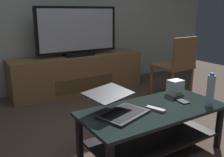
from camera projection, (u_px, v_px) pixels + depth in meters
coffee_table at (153, 123)px, 2.06m from camera, size 1.22×0.57×0.41m
media_cabinet at (79, 73)px, 3.74m from camera, size 1.99×0.47×0.54m
television at (78, 32)px, 3.57m from camera, size 1.23×0.20×0.70m
dining_chair at (177, 64)px, 3.29m from camera, size 0.46×0.46×0.86m
laptop at (117, 105)px, 1.92m from camera, size 0.48×0.50×0.17m
router_box at (175, 87)px, 2.36m from camera, size 0.14×0.11×0.14m
water_bottle_near at (210, 91)px, 2.05m from camera, size 0.06×0.06×0.28m
cell_phone at (182, 101)px, 2.18m from camera, size 0.09×0.15×0.01m
tv_remote at (155, 109)px, 1.99m from camera, size 0.09×0.17×0.02m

